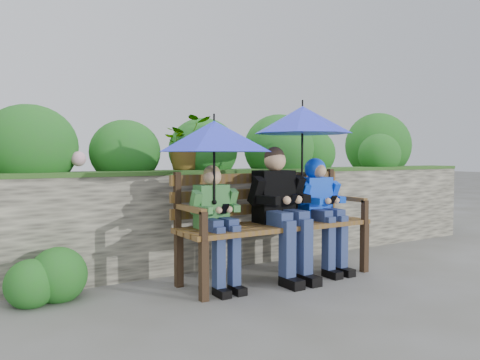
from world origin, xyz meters
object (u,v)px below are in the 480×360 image
umbrella_right (302,120)px  boy_left (217,217)px  boy_middle (281,205)px  boy_right (321,202)px  umbrella_left (214,136)px  park_bench (272,217)px

umbrella_right → boy_left: bearing=-179.0°
boy_middle → boy_right: (0.53, 0.02, -0.01)m
umbrella_left → umbrella_right: 1.01m
park_bench → boy_right: bearing=-8.1°
boy_middle → umbrella_right: umbrella_right is taller
boy_right → umbrella_left: size_ratio=1.14×
boy_left → boy_right: bearing=0.3°
boy_left → umbrella_left: (-0.02, 0.01, 0.71)m
umbrella_right → boy_right: bearing=-2.5°
park_bench → boy_right: (0.56, -0.08, 0.12)m
park_bench → umbrella_left: 1.02m
boy_left → umbrella_right: umbrella_right is taller
park_bench → boy_right: boy_right is taller
boy_left → boy_right: boy_right is taller
park_bench → boy_left: bearing=-172.6°
park_bench → boy_middle: (0.03, -0.10, 0.12)m
park_bench → boy_left: size_ratio=1.79×
boy_right → umbrella_left: 1.39m
boy_right → boy_left: bearing=-179.7°
boy_middle → boy_left: bearing=178.5°
boy_middle → boy_right: 0.53m
boy_right → umbrella_right: bearing=177.5°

